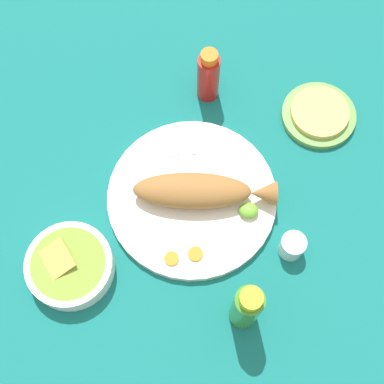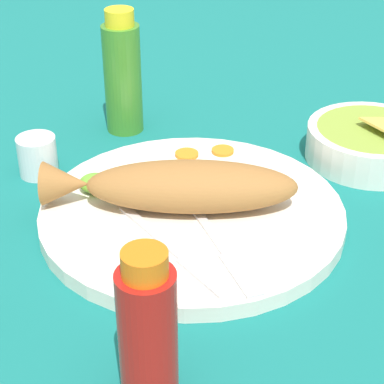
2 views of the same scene
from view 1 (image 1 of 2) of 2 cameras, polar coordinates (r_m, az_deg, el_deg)
ground_plane at (r=1.09m, az=-0.00°, el=-0.75°), size 4.00×4.00×0.00m
main_plate at (r=1.08m, az=-0.00°, el=-0.58°), size 0.34×0.34×0.02m
fried_fish at (r=1.05m, az=0.88°, el=0.13°), size 0.28×0.08×0.05m
fork_near at (r=1.10m, az=-1.64°, el=3.57°), size 0.08×0.18×0.00m
fork_far at (r=1.11m, az=0.74°, el=3.91°), size 0.13×0.15×0.00m
carrot_slice_near at (r=1.03m, az=-2.20°, el=-7.10°), size 0.03×0.03×0.00m
carrot_slice_mid at (r=1.03m, az=0.37°, el=-6.61°), size 0.03×0.03×0.00m
lime_wedge_main at (r=1.06m, az=6.07°, el=-1.96°), size 0.04×0.03×0.02m
hot_sauce_bottle_red at (r=1.15m, az=1.75°, el=12.27°), size 0.05×0.05×0.14m
hot_sauce_bottle_green at (r=0.95m, az=5.82°, el=-12.14°), size 0.05×0.05×0.17m
salt_cup at (r=1.05m, az=10.60°, el=-5.73°), size 0.05×0.05×0.05m
guacamole_bowl at (r=1.05m, az=-12.89°, el=-7.67°), size 0.16×0.16×0.06m
tortilla_plate at (r=1.20m, az=13.34°, el=7.97°), size 0.16×0.16×0.01m
tortilla_stack at (r=1.19m, az=13.48°, el=8.28°), size 0.12×0.12×0.01m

